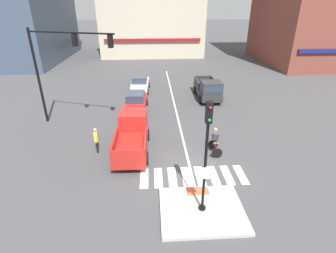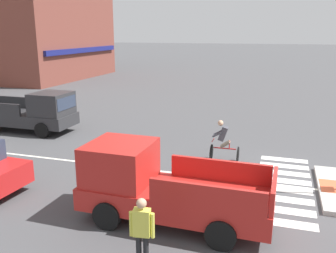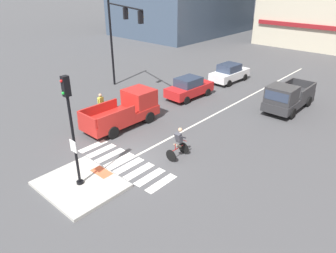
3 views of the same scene
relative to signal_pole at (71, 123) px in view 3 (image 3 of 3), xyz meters
name	(u,v)px [view 3 (image 3 of 3)]	position (x,y,z in m)	size (l,w,h in m)	color
ground_plane	(129,160)	(0.00, 2.99, -3.21)	(300.00, 300.00, 0.00)	#474749
traffic_island	(80,184)	(0.00, 0.01, -3.14)	(3.75, 3.13, 0.15)	#B2AFA8
tactile_pad_front	(102,172)	(0.00, 1.22, -3.06)	(1.10, 0.60, 0.01)	#DB5B38
signal_pole	(71,123)	(0.00, 0.00, 0.00)	(0.44, 0.38, 5.10)	black
crosswalk_stripe_a	(93,146)	(-2.65, 2.64, -3.21)	(0.44, 1.80, 0.01)	silver
crosswalk_stripe_b	(101,151)	(-1.89, 2.64, -3.21)	(0.44, 1.80, 0.01)	silver
crosswalk_stripe_c	(110,155)	(-1.13, 2.64, -3.21)	(0.44, 1.80, 0.01)	silver
crosswalk_stripe_d	(119,160)	(-0.38, 2.64, -3.21)	(0.44, 1.80, 0.01)	silver
crosswalk_stripe_e	(129,166)	(0.38, 2.64, -3.21)	(0.44, 1.80, 0.01)	silver
crosswalk_stripe_f	(139,171)	(1.13, 2.64, -3.21)	(0.44, 1.80, 0.01)	silver
crosswalk_stripe_g	(150,177)	(1.89, 2.64, -3.21)	(0.44, 1.80, 0.01)	silver
crosswalk_stripe_h	(161,183)	(2.65, 2.64, -3.21)	(0.44, 1.80, 0.01)	silver
lane_centre_line	(230,106)	(-0.05, 12.99, -3.21)	(0.14, 28.00, 0.01)	silver
traffic_light_mast	(119,30)	(-8.57, 9.98, 1.72)	(6.24, 2.31, 7.02)	black
car_red_westbound_far	(189,88)	(-3.51, 12.49, -2.40)	(2.01, 4.18, 1.64)	red
car_white_westbound_distant	(229,73)	(-3.34, 18.12, -2.40)	(1.99, 4.17, 1.64)	white
pickup_truck_red_westbound_near	(127,110)	(-3.43, 5.93, -2.23)	(2.13, 5.13, 2.08)	red
pickup_truck_charcoal_eastbound_far	(287,98)	(3.32, 14.99, -2.23)	(2.08, 5.11, 2.08)	#2D2D30
cyclist	(178,142)	(1.70, 4.99, -2.34)	(0.67, 1.10, 1.68)	black
pedestrian_at_curb_left	(101,103)	(-5.62, 5.55, -2.23)	(0.27, 0.55, 1.67)	black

